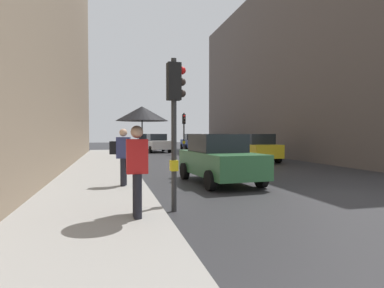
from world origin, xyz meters
TOP-DOWN VIEW (x-y plane):
  - ground_plane at (0.00, 0.00)m, footprint 120.00×120.00m
  - sidewalk_kerb at (-7.02, 6.00)m, footprint 3.06×40.00m
  - building_facade_right at (11.48, 17.36)m, footprint 12.00×28.27m
  - traffic_light_near_left at (-5.16, -0.35)m, footprint 0.44×0.26m
  - traffic_light_far_median at (-0.50, 19.33)m, footprint 0.25×0.43m
  - car_silver_hatchback at (-2.76, 29.06)m, footprint 2.08×4.23m
  - car_white_compact at (-2.21, 23.63)m, footprint 2.25×4.31m
  - car_blue_van at (2.14, 27.02)m, footprint 2.13×4.26m
  - car_yellow_taxi at (2.35, 11.39)m, footprint 2.05×4.21m
  - car_green_estate at (-2.79, 3.47)m, footprint 2.26×4.32m
  - car_dark_suv at (2.80, 20.70)m, footprint 2.19×4.29m
  - pedestrian_with_umbrella at (-6.02, -1.30)m, footprint 1.00×1.00m
  - pedestrian_with_grey_backpack at (-6.24, 2.67)m, footprint 0.65×0.41m

SIDE VIEW (x-z plane):
  - ground_plane at x=0.00m, z-range 0.00..0.00m
  - sidewalk_kerb at x=-7.02m, z-range 0.00..0.16m
  - car_silver_hatchback at x=-2.76m, z-range 0.00..1.76m
  - car_white_compact at x=-2.21m, z-range 0.00..1.76m
  - car_blue_van at x=2.14m, z-range 0.00..1.76m
  - car_yellow_taxi at x=2.35m, z-range 0.00..1.76m
  - car_green_estate at x=-2.79m, z-range 0.00..1.76m
  - car_dark_suv at x=2.80m, z-range 0.00..1.76m
  - pedestrian_with_grey_backpack at x=-6.24m, z-range 0.28..2.05m
  - pedestrian_with_umbrella at x=-6.02m, z-range 0.77..2.91m
  - traffic_light_near_left at x=-5.16m, z-range 0.66..4.13m
  - traffic_light_far_median at x=-0.50m, z-range 0.67..4.22m
  - building_facade_right at x=11.48m, z-range 0.00..13.93m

